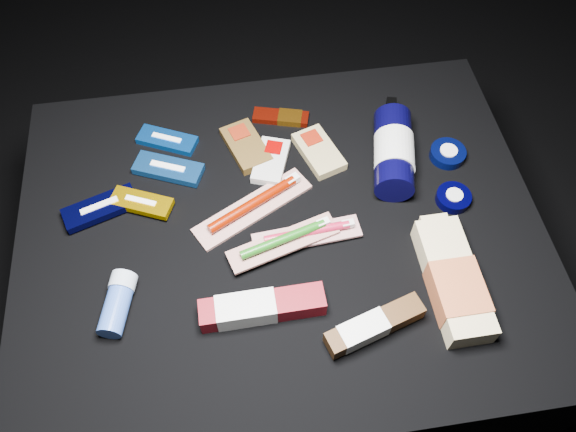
{
  "coord_description": "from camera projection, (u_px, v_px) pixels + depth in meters",
  "views": [
    {
      "loc": [
        -0.07,
        -0.55,
        1.29
      ],
      "look_at": [
        0.01,
        0.01,
        0.42
      ],
      "focal_mm": 35.0,
      "sensor_mm": 36.0,
      "label": 1
    }
  ],
  "objects": [
    {
      "name": "clif_bar_0",
      "position": [
        245.0,
        144.0,
        1.14
      ],
      "size": [
        0.1,
        0.14,
        0.02
      ],
      "rotation": [
        0.0,
        0.0,
        0.32
      ],
      "color": "#4D3615",
      "rests_on": "cloth_table"
    },
    {
      "name": "bodywash_bottle",
      "position": [
        453.0,
        282.0,
        0.96
      ],
      "size": [
        0.08,
        0.24,
        0.05
      ],
      "rotation": [
        0.0,
        0.0,
        0.01
      ],
      "color": "beige",
      "rests_on": "cloth_table"
    },
    {
      "name": "clif_bar_1",
      "position": [
        271.0,
        160.0,
        1.12
      ],
      "size": [
        0.09,
        0.12,
        0.02
      ],
      "rotation": [
        0.0,
        0.0,
        -0.34
      ],
      "color": "beige",
      "rests_on": "cloth_table"
    },
    {
      "name": "deodorant_stick",
      "position": [
        118.0,
        303.0,
        0.94
      ],
      "size": [
        0.07,
        0.12,
        0.05
      ],
      "rotation": [
        0.0,
        0.0,
        -0.24
      ],
      "color": "#2F51A6",
      "rests_on": "cloth_table"
    },
    {
      "name": "luna_bar_3",
      "position": [
        141.0,
        203.0,
        1.06
      ],
      "size": [
        0.12,
        0.09,
        0.02
      ],
      "rotation": [
        0.0,
        0.0,
        -0.42
      ],
      "color": "#D69F00",
      "rests_on": "cloth_table"
    },
    {
      "name": "luna_bar_0",
      "position": [
        167.0,
        140.0,
        1.15
      ],
      "size": [
        0.13,
        0.09,
        0.02
      ],
      "rotation": [
        0.0,
        0.0,
        -0.44
      ],
      "color": "blue",
      "rests_on": "cloth_table"
    },
    {
      "name": "toothpaste_carton_green",
      "position": [
        370.0,
        327.0,
        0.92
      ],
      "size": [
        0.18,
        0.09,
        0.03
      ],
      "rotation": [
        0.0,
        0.0,
        0.3
      ],
      "color": "#3B220E",
      "rests_on": "cloth_table"
    },
    {
      "name": "ground",
      "position": [
        283.0,
        312.0,
        1.38
      ],
      "size": [
        3.0,
        3.0,
        0.0
      ],
      "primitive_type": "plane",
      "color": "black",
      "rests_on": "ground"
    },
    {
      "name": "lotion_bottle",
      "position": [
        394.0,
        152.0,
        1.1
      ],
      "size": [
        0.12,
        0.25,
        0.08
      ],
      "rotation": [
        0.0,
        0.0,
        -0.23
      ],
      "color": "black",
      "rests_on": "cloth_table"
    },
    {
      "name": "toothbrush_pack_0",
      "position": [
        254.0,
        205.0,
        1.06
      ],
      "size": [
        0.24,
        0.16,
        0.03
      ],
      "rotation": [
        0.0,
        0.0,
        0.49
      ],
      "color": "silver",
      "rests_on": "cloth_table"
    },
    {
      "name": "toothbrush_pack_2",
      "position": [
        285.0,
        240.0,
        1.01
      ],
      "size": [
        0.21,
        0.1,
        0.02
      ],
      "rotation": [
        0.0,
        0.0,
        0.28
      ],
      "color": "#BBB4AF",
      "rests_on": "cloth_table"
    },
    {
      "name": "cream_tin_upper",
      "position": [
        448.0,
        154.0,
        1.13
      ],
      "size": [
        0.07,
        0.07,
        0.02
      ],
      "rotation": [
        0.0,
        0.0,
        0.37
      ],
      "color": "black",
      "rests_on": "cloth_table"
    },
    {
      "name": "cream_tin_lower",
      "position": [
        453.0,
        198.0,
        1.07
      ],
      "size": [
        0.07,
        0.07,
        0.02
      ],
      "rotation": [
        0.0,
        0.0,
        0.43
      ],
      "color": "black",
      "rests_on": "cloth_table"
    },
    {
      "name": "luna_bar_2",
      "position": [
        100.0,
        208.0,
        1.06
      ],
      "size": [
        0.15,
        0.09,
        0.02
      ],
      "rotation": [
        0.0,
        0.0,
        0.33
      ],
      "color": "black",
      "rests_on": "cloth_table"
    },
    {
      "name": "luna_bar_1",
      "position": [
        168.0,
        169.0,
        1.11
      ],
      "size": [
        0.14,
        0.1,
        0.02
      ],
      "rotation": [
        0.0,
        0.0,
        -0.41
      ],
      "color": "#1958A9",
      "rests_on": "cloth_table"
    },
    {
      "name": "toothpaste_carton_red",
      "position": [
        257.0,
        308.0,
        0.94
      ],
      "size": [
        0.21,
        0.05,
        0.04
      ],
      "rotation": [
        0.0,
        0.0,
        0.01
      ],
      "color": "maroon",
      "rests_on": "cloth_table"
    },
    {
      "name": "power_bar",
      "position": [
        284.0,
        117.0,
        1.19
      ],
      "size": [
        0.12,
        0.07,
        0.01
      ],
      "rotation": [
        0.0,
        0.0,
        -0.27
      ],
      "color": "maroon",
      "rests_on": "cloth_table"
    },
    {
      "name": "clif_bar_2",
      "position": [
        318.0,
        150.0,
        1.14
      ],
      "size": [
        0.1,
        0.13,
        0.02
      ],
      "rotation": [
        0.0,
        0.0,
        0.33
      ],
      "color": "tan",
      "rests_on": "cloth_table"
    },
    {
      "name": "toothbrush_pack_1",
      "position": [
        308.0,
        234.0,
        1.02
      ],
      "size": [
        0.2,
        0.06,
        0.02
      ],
      "rotation": [
        0.0,
        0.0,
        0.07
      ],
      "color": "silver",
      "rests_on": "cloth_table"
    },
    {
      "name": "cloth_table",
      "position": [
        282.0,
        276.0,
        1.22
      ],
      "size": [
        0.98,
        0.78,
        0.4
      ],
      "primitive_type": "cube",
      "color": "black",
      "rests_on": "ground"
    }
  ]
}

